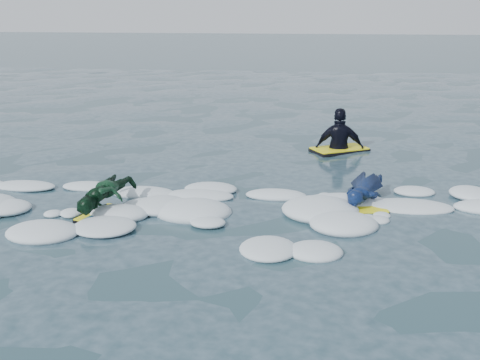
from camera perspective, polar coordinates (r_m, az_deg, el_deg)
name	(u,v)px	position (r m, az deg, el deg)	size (l,w,h in m)	color
ground	(227,232)	(8.38, -1.26, -4.99)	(120.00, 120.00, 0.00)	#1C3843
foam_band	(237,208)	(9.34, -0.29, -2.72)	(12.00, 3.10, 0.30)	white
prone_woman_unit	(364,191)	(9.77, 11.68, -0.99)	(0.91, 1.59, 0.39)	black
prone_child_unit	(106,197)	(9.29, -12.55, -1.59)	(0.85, 1.36, 0.50)	black
waiting_rider_unit	(339,150)	(13.10, 9.40, 2.85)	(1.37, 1.18, 1.80)	black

